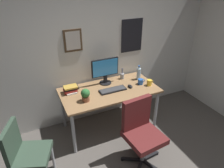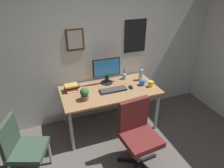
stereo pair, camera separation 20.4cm
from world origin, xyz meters
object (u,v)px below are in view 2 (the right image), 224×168
object	(u,v)px
monitor	(107,70)
coffee_mug_far	(142,83)
side_chair	(22,146)
pen_cup	(124,76)
keyboard	(113,90)
computer_mouse	(131,87)
potted_plant	(85,94)
water_bottle	(141,74)
office_chair	(138,131)
coffee_mug_near	(151,84)
book_stack_left	(71,88)

from	to	relation	value
monitor	coffee_mug_far	size ratio (longest dim) A/B	3.66
side_chair	pen_cup	xyz separation A→B (m)	(1.70, 0.81, 0.29)
keyboard	computer_mouse	size ratio (longest dim) A/B	3.91
keyboard	potted_plant	distance (m)	0.50
water_bottle	coffee_mug_far	world-z (taller)	water_bottle
water_bottle	computer_mouse	bearing A→B (deg)	-144.34
office_chair	monitor	size ratio (longest dim) A/B	2.07
office_chair	potted_plant	size ratio (longest dim) A/B	4.87
water_bottle	coffee_mug_near	xyz separation A→B (m)	(0.04, -0.27, -0.06)
monitor	water_bottle	bearing A→B (deg)	-10.21
coffee_mug_far	book_stack_left	distance (m)	1.14
office_chair	computer_mouse	distance (m)	0.83
water_bottle	coffee_mug_near	distance (m)	0.28
coffee_mug_near	pen_cup	size ratio (longest dim) A/B	0.59
potted_plant	computer_mouse	bearing A→B (deg)	6.18
coffee_mug_near	pen_cup	distance (m)	0.50
computer_mouse	coffee_mug_near	bearing A→B (deg)	-12.95
keyboard	coffee_mug_near	world-z (taller)	coffee_mug_near
potted_plant	pen_cup	size ratio (longest dim) A/B	0.98
office_chair	coffee_mug_far	bearing A→B (deg)	59.55
coffee_mug_far	potted_plant	world-z (taller)	potted_plant
coffee_mug_far	pen_cup	bearing A→B (deg)	121.04
computer_mouse	coffee_mug_far	world-z (taller)	coffee_mug_far
book_stack_left	side_chair	bearing A→B (deg)	-136.85
coffee_mug_far	monitor	bearing A→B (deg)	151.83
computer_mouse	water_bottle	size ratio (longest dim) A/B	0.44
keyboard	computer_mouse	bearing A→B (deg)	-3.62
monitor	book_stack_left	distance (m)	0.63
potted_plant	office_chair	bearing A→B (deg)	-51.70
side_chair	coffee_mug_near	xyz separation A→B (m)	(1.99, 0.41, 0.28)
side_chair	coffee_mug_far	world-z (taller)	side_chair
keyboard	potted_plant	bearing A→B (deg)	-167.80
keyboard	coffee_mug_far	world-z (taller)	coffee_mug_far
coffee_mug_near	potted_plant	distance (m)	1.10
office_chair	potted_plant	distance (m)	0.91
side_chair	monitor	distance (m)	1.65
keyboard	pen_cup	bearing A→B (deg)	43.81
water_bottle	pen_cup	world-z (taller)	water_bottle
office_chair	pen_cup	bearing A→B (deg)	75.90
keyboard	book_stack_left	size ratio (longest dim) A/B	1.88
water_bottle	potted_plant	bearing A→B (deg)	-165.05
coffee_mug_far	pen_cup	world-z (taller)	pen_cup
office_chair	side_chair	xyz separation A→B (m)	(-1.43, 0.27, -0.03)
book_stack_left	keyboard	bearing A→B (deg)	-19.72
office_chair	coffee_mug_near	size ratio (longest dim) A/B	8.01
water_bottle	potted_plant	distance (m)	1.09
computer_mouse	potted_plant	size ratio (longest dim) A/B	0.56
coffee_mug_far	pen_cup	size ratio (longest dim) A/B	0.63
side_chair	keyboard	bearing A→B (deg)	19.99
coffee_mug_far	office_chair	bearing A→B (deg)	-120.45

